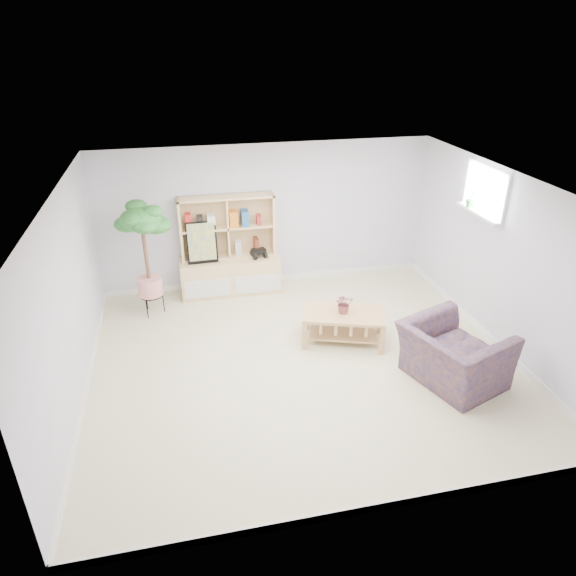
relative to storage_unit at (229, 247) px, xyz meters
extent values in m
cube|color=beige|center=(0.68, -2.24, -0.82)|extent=(5.50, 5.00, 0.01)
cube|color=white|center=(0.68, -2.24, 1.58)|extent=(5.50, 5.00, 0.01)
cube|color=silver|center=(0.68, 0.26, 0.38)|extent=(5.50, 0.01, 2.40)
cube|color=silver|center=(0.68, -4.74, 0.38)|extent=(5.50, 0.01, 2.40)
cube|color=silver|center=(-2.07, -2.24, 0.38)|extent=(0.01, 5.00, 2.40)
cube|color=silver|center=(3.43, -2.24, 0.38)|extent=(0.01, 5.00, 2.40)
cube|color=white|center=(3.35, -1.64, 0.86)|extent=(0.14, 1.00, 0.04)
imported|color=#1E5827|center=(1.37, -1.88, -0.22)|extent=(0.29, 0.26, 0.28)
imported|color=#141D52|center=(2.41, -3.05, -0.39)|extent=(1.34, 1.43, 0.86)
imported|color=#1E6024|center=(3.35, -1.40, 1.00)|extent=(0.15, 0.13, 0.24)
camera|label=1|loc=(-0.73, -7.78, 3.17)|focal=32.00mm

